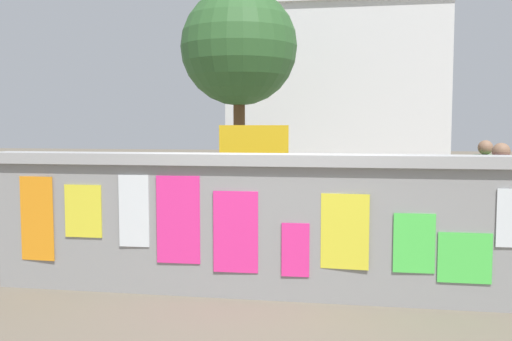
{
  "coord_description": "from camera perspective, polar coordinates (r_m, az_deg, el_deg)",
  "views": [
    {
      "loc": [
        0.71,
        -5.81,
        1.82
      ],
      "look_at": [
        -0.68,
        2.52,
        1.16
      ],
      "focal_mm": 39.11,
      "sensor_mm": 36.0,
      "label": 1
    }
  ],
  "objects": [
    {
      "name": "ground",
      "position": [
        13.95,
        6.5,
        -3.05
      ],
      "size": [
        60.0,
        60.0,
        0.0
      ],
      "primitive_type": "plane",
      "color": "#6B6051"
    },
    {
      "name": "poster_wall",
      "position": [
        5.94,
        2.47,
        -5.49
      ],
      "size": [
        6.58,
        0.42,
        1.53
      ],
      "color": "gray",
      "rests_on": "ground"
    },
    {
      "name": "bicycle_near",
      "position": [
        7.06,
        14.13,
        -7.54
      ],
      "size": [
        1.7,
        0.44,
        0.95
      ],
      "color": "black",
      "rests_on": "ground"
    },
    {
      "name": "person_bystander",
      "position": [
        9.1,
        22.31,
        -1.11
      ],
      "size": [
        0.39,
        0.39,
        1.62
      ],
      "color": "#3F994C",
      "rests_on": "ground"
    },
    {
      "name": "bicycle_far",
      "position": [
        9.35,
        -10.91,
        -4.56
      ],
      "size": [
        1.7,
        0.44,
        0.95
      ],
      "color": "black",
      "rests_on": "ground"
    },
    {
      "name": "auto_rickshaw_truck",
      "position": [
        10.41,
        5.4,
        -0.61
      ],
      "size": [
        3.76,
        1.96,
        1.85
      ],
      "color": "black",
      "rests_on": "ground"
    },
    {
      "name": "building_background",
      "position": [
        24.41,
        8.27,
        8.47
      ],
      "size": [
        8.81,
        6.17,
        7.04
      ],
      "color": "silver",
      "rests_on": "ground"
    },
    {
      "name": "motorcycle",
      "position": [
        7.36,
        -4.41,
        -6.15
      ],
      "size": [
        1.89,
        0.63,
        0.87
      ],
      "color": "black",
      "rests_on": "ground"
    },
    {
      "name": "tree_roadside",
      "position": [
        17.19,
        -1.75,
        12.43
      ],
      "size": [
        3.51,
        3.51,
        5.98
      ],
      "color": "brown",
      "rests_on": "ground"
    },
    {
      "name": "person_walking",
      "position": [
        7.69,
        23.66,
        -2.11
      ],
      "size": [
        0.48,
        0.48,
        1.62
      ],
      "color": "purple",
      "rests_on": "ground"
    }
  ]
}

